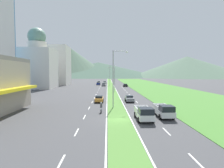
{
  "coord_description": "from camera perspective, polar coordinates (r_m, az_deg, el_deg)",
  "views": [
    {
      "loc": [
        -1.61,
        -26.45,
        6.68
      ],
      "look_at": [
        0.13,
        46.49,
        2.36
      ],
      "focal_mm": 30.4,
      "sensor_mm": 36.0,
      "label": 1
    }
  ],
  "objects": [
    {
      "name": "hill_far_left",
      "position": [
        302.46,
        -12.35,
        6.31
      ],
      "size": [
        125.51,
        125.51,
        44.97
      ],
      "primitive_type": "cone",
      "color": "#516B56",
      "rests_on": "ground_plane"
    },
    {
      "name": "lane_dash_right_10",
      "position": [
        80.02,
        3.45,
        -1.4
      ],
      "size": [
        0.16,
        2.8,
        0.01
      ],
      "primitive_type": "cube",
      "color": "silver",
      "rests_on": "ground_plane"
    },
    {
      "name": "lane_dash_right_6",
      "position": [
        51.14,
        6.2,
        -4.13
      ],
      "size": [
        0.16,
        2.8,
        0.01
      ],
      "primitive_type": "cube",
      "color": "silver",
      "rests_on": "ground_plane"
    },
    {
      "name": "grass_median",
      "position": [
        86.72,
        -0.3,
        -1.01
      ],
      "size": [
        3.2,
        240.0,
        0.06
      ],
      "primitive_type": "cube",
      "color": "#518438",
      "rests_on": "ground_plane"
    },
    {
      "name": "car_4",
      "position": [
        91.31,
        4.04,
        -0.35
      ],
      "size": [
        2.02,
        4.15,
        1.4
      ],
      "rotation": [
        0.0,
        0.0,
        -1.57
      ],
      "color": "black",
      "rests_on": "ground_plane"
    },
    {
      "name": "domed_building",
      "position": [
        87.93,
        -21.5,
        5.53
      ],
      "size": [
        14.23,
        14.23,
        25.86
      ],
      "color": "silver",
      "rests_on": "ground_plane"
    },
    {
      "name": "lane_dash_left_4",
      "position": [
        36.44,
        -6.89,
        -7.18
      ],
      "size": [
        0.16,
        2.8,
        0.01
      ],
      "primitive_type": "cube",
      "color": "silver",
      "rests_on": "ground_plane"
    },
    {
      "name": "hill_far_right",
      "position": [
        296.7,
        21.63,
        4.79
      ],
      "size": [
        168.58,
        168.58,
        30.36
      ],
      "primitive_type": "cone",
      "color": "#516B56",
      "rests_on": "ground_plane"
    },
    {
      "name": "lane_dash_right_9",
      "position": [
        72.78,
        3.93,
        -1.88
      ],
      "size": [
        0.16,
        2.8,
        0.01
      ],
      "primitive_type": "cube",
      "color": "silver",
      "rests_on": "ground_plane"
    },
    {
      "name": "lane_dash_left_2",
      "position": [
        22.36,
        -10.6,
        -14.03
      ],
      "size": [
        0.16,
        2.8,
        0.01
      ],
      "primitive_type": "cube",
      "color": "silver",
      "rests_on": "ground_plane"
    },
    {
      "name": "lane_dash_left_11",
      "position": [
        87.09,
        -3.66,
        -1.01
      ],
      "size": [
        0.16,
        2.8,
        0.01
      ],
      "primitive_type": "cube",
      "color": "silver",
      "rests_on": "ground_plane"
    },
    {
      "name": "lane_dash_right_5",
      "position": [
        43.99,
        7.46,
        -5.36
      ],
      "size": [
        0.16,
        2.8,
        0.01
      ],
      "primitive_type": "cube",
      "color": "silver",
      "rests_on": "ground_plane"
    },
    {
      "name": "lane_dash_left_5",
      "position": [
        43.61,
        -5.97,
        -5.43
      ],
      "size": [
        0.16,
        2.8,
        0.01
      ],
      "primitive_type": "cube",
      "color": "silver",
      "rests_on": "ground_plane"
    },
    {
      "name": "lane_dash_left_12",
      "position": [
        94.37,
        -3.48,
        -0.67
      ],
      "size": [
        0.16,
        2.8,
        0.01
      ],
      "primitive_type": "cube",
      "color": "silver",
      "rests_on": "ground_plane"
    },
    {
      "name": "lane_dash_right_12",
      "position": [
        94.54,
        2.71,
        -0.66
      ],
      "size": [
        0.16,
        2.8,
        0.01
      ],
      "primitive_type": "cube",
      "color": "silver",
      "rests_on": "ground_plane"
    },
    {
      "name": "lane_dash_right_8",
      "position": [
        65.55,
        4.52,
        -2.46
      ],
      "size": [
        0.16,
        2.8,
        0.01
      ],
      "primitive_type": "cube",
      "color": "silver",
      "rests_on": "ground_plane"
    },
    {
      "name": "street_lamp_near",
      "position": [
        35.92,
        0.78,
        2.6
      ],
      "size": [
        2.94,
        0.44,
        10.92
      ],
      "color": "#99999E",
      "rests_on": "ground_plane"
    },
    {
      "name": "pickup_truck_0",
      "position": [
        27.2,
        9.64,
        -8.74
      ],
      "size": [
        2.18,
        5.4,
        2.0
      ],
      "rotation": [
        0.0,
        0.0,
        -1.57
      ],
      "color": "silver",
      "rests_on": "ground_plane"
    },
    {
      "name": "grass_verge_right",
      "position": [
        89.51,
        13.01,
        -0.96
      ],
      "size": [
        24.0,
        240.0,
        0.06
      ],
      "primitive_type": "cube",
      "color": "#477F33",
      "rests_on": "ground_plane"
    },
    {
      "name": "motorcycle_rider",
      "position": [
        32.09,
        -3.27,
        -7.27
      ],
      "size": [
        0.36,
        2.0,
        1.8
      ],
      "rotation": [
        0.0,
        0.0,
        1.57
      ],
      "color": "black",
      "rests_on": "ground_plane"
    },
    {
      "name": "lane_dash_left_3",
      "position": [
        29.34,
        -8.28,
        -9.79
      ],
      "size": [
        0.16,
        2.8,
        0.01
      ],
      "primitive_type": "cube",
      "color": "silver",
      "rests_on": "ground_plane"
    },
    {
      "name": "lane_dash_right_4",
      "position": [
        36.89,
        9.21,
        -7.07
      ],
      "size": [
        0.16,
        2.8,
        0.01
      ],
      "primitive_type": "cube",
      "color": "silver",
      "rests_on": "ground_plane"
    },
    {
      "name": "lane_dash_right_1",
      "position": [
        16.69,
        24.08,
        -20.47
      ],
      "size": [
        0.16,
        2.8,
        0.01
      ],
      "primitive_type": "cube",
      "color": "silver",
      "rests_on": "ground_plane"
    },
    {
      "name": "lane_dash_left_10",
      "position": [
        79.82,
        -3.87,
        -1.41
      ],
      "size": [
        0.16,
        2.8,
        0.01
      ],
      "primitive_type": "cube",
      "color": "silver",
      "rests_on": "ground_plane"
    },
    {
      "name": "edge_line_median_left",
      "position": [
        86.71,
        -1.46,
        -1.02
      ],
      "size": [
        0.16,
        240.0,
        0.01
      ],
      "primitive_type": "cube",
      "color": "silver",
      "rests_on": "ground_plane"
    },
    {
      "name": "edge_line_median_right",
      "position": [
        86.77,
        0.86,
        -1.02
      ],
      "size": [
        0.16,
        240.0,
        0.01
      ],
      "primitive_type": "cube",
      "color": "silver",
      "rests_on": "ground_plane"
    },
    {
      "name": "car_6",
      "position": [
        43.47,
        -3.89,
        -4.46
      ],
      "size": [
        1.97,
        4.34,
        1.47
      ],
      "rotation": [
        0.0,
        0.0,
        1.57
      ],
      "color": "#C6842D",
      "rests_on": "ground_plane"
    },
    {
      "name": "street_lamp_far",
      "position": [
        99.46,
        -0.51,
        3.06
      ],
      "size": [
        2.97,
        0.34,
        10.77
      ],
      "color": "#99999E",
      "rests_on": "ground_plane"
    },
    {
      "name": "hill_far_center",
      "position": [
        315.59,
        -4.09,
        4.34
      ],
      "size": [
        208.65,
        208.65,
        23.96
      ],
      "primitive_type": "cone",
      "color": "#3D5647",
      "rests_on": "ground_plane"
    },
    {
      "name": "car_3",
      "position": [
        115.67,
        -4.01,
        0.46
      ],
      "size": [
        1.97,
        4.72,
        1.53
      ],
      "rotation": [
        0.0,
        0.0,
        1.57
      ],
      "color": "silver",
      "rests_on": "ground_plane"
    },
    {
      "name": "ground_plane",
      "position": [
        27.33,
        2.09,
        -10.76
      ],
      "size": [
        600.0,
        600.0,
        0.0
      ],
      "primitive_type": "plane",
      "color": "#424244"
    },
    {
      "name": "pickup_truck_1",
      "position": [
        29.61,
        15.4,
        -7.82
      ],
      "size": [
        2.18,
        5.4,
        2.0
      ],
      "rotation": [
        0.0,
        0.0,
        -1.57
      ],
      "color": "silver",
      "rests_on": "ground_plane"
    },
    {
      "name": "lane_dash_left_1",
      "position": [
        15.68,
        -15.21,
        -21.91
      ],
      "size": [
        0.16,
        2.8,
        0.01
      ],
      "primitive_type": "cube",
      "color": "silver",
      "rests_on": "ground_plane"
    },
    {
      "name": "lane_dash_left_8",
      "position": [
        65.3,
        -4.43,
        -2.49
      ],
      "size": [
        0.16,
        2.8,
        0.01
      ],
      "primitive_type": "cube",
      "color": "silver",
      "rests_on": "ground_plane"
    },
    {
      "name": "lane_dash_right_3",
      "position": [
        29.89,
        11.81,
        -9.58
      ],
      "size": [
        0.16,
        2.8,
        0.01
      ],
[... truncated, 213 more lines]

